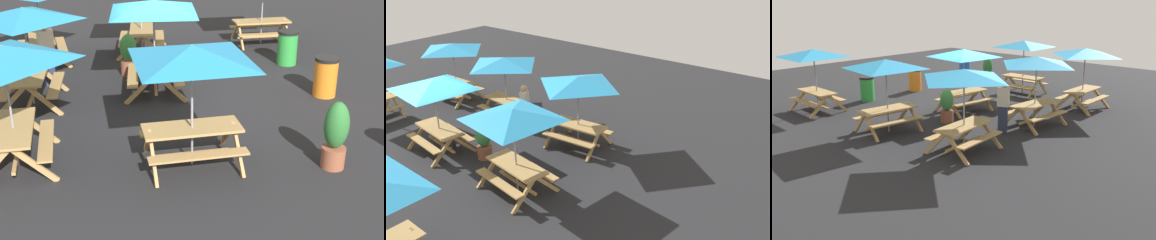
# 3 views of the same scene
# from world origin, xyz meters

# --- Properties ---
(ground_plane) EXTENTS (27.58, 27.58, 0.00)m
(ground_plane) POSITION_xyz_m (0.00, 0.00, 0.00)
(ground_plane) COLOR #232326
(ground_plane) RESTS_ON ground
(picnic_table_1) EXTENTS (2.81, 2.81, 2.34)m
(picnic_table_1) POSITION_xyz_m (0.11, 0.28, 1.99)
(picnic_table_1) COLOR tan
(picnic_table_1) RESTS_ON ground
(picnic_table_2) EXTENTS (2.17, 2.17, 2.34)m
(picnic_table_2) POSITION_xyz_m (3.25, 3.13, 1.99)
(picnic_table_2) COLOR tan
(picnic_table_2) RESTS_ON ground
(picnic_table_4) EXTENTS (2.15, 2.15, 2.34)m
(picnic_table_4) POSITION_xyz_m (-0.08, 3.23, 1.99)
(picnic_table_4) COLOR tan
(picnic_table_4) RESTS_ON ground
(picnic_table_5) EXTENTS (2.01, 2.01, 2.34)m
(picnic_table_5) POSITION_xyz_m (-3.13, 3.36, 1.99)
(picnic_table_5) COLOR tan
(picnic_table_5) RESTS_ON ground
(picnic_table_6) EXTENTS (2.80, 2.80, 2.34)m
(picnic_table_6) POSITION_xyz_m (3.55, 0.18, 1.99)
(picnic_table_6) COLOR tan
(picnic_table_6) RESTS_ON ground
(potted_plant_0) EXTENTS (0.45, 0.45, 1.14)m
(potted_plant_0) POSITION_xyz_m (1.54, 0.79, 0.57)
(potted_plant_0) COLOR #935138
(potted_plant_0) RESTS_ON ground
(person_standing) EXTENTS (0.36, 0.42, 1.67)m
(person_standing) POSITION_xyz_m (1.18, 2.89, 0.89)
(person_standing) COLOR #2D334C
(person_standing) RESTS_ON ground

